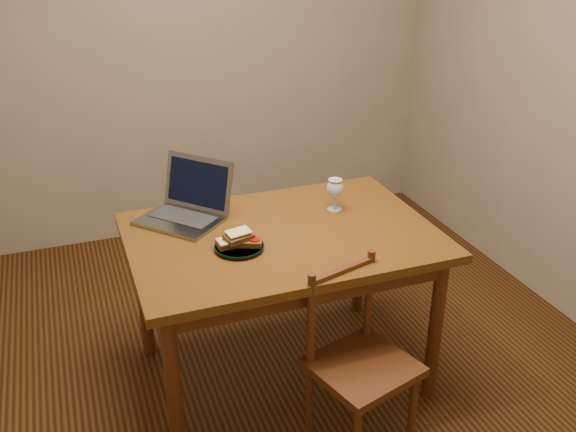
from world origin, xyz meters
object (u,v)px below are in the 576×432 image
object	(u,v)px
table	(282,250)
chair	(360,354)
laptop	(188,203)
milk_glass	(335,195)
plate	(239,247)

from	to	relation	value
table	chair	world-z (taller)	chair
chair	laptop	distance (m)	1.01
table	milk_glass	xyz separation A→B (m)	(0.31, 0.14, 0.16)
table	plate	world-z (taller)	plate
chair	laptop	bearing A→B (deg)	103.98
milk_glass	laptop	world-z (taller)	laptop
plate	milk_glass	xyz separation A→B (m)	(0.52, 0.22, 0.07)
plate	milk_glass	bearing A→B (deg)	22.55
plate	milk_glass	size ratio (longest dim) A/B	1.34
chair	table	bearing A→B (deg)	88.63
chair	plate	distance (m)	0.64
laptop	milk_glass	bearing A→B (deg)	34.02
milk_glass	laptop	xyz separation A→B (m)	(-0.64, 0.16, -0.01)
plate	milk_glass	distance (m)	0.57
table	plate	bearing A→B (deg)	-159.86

